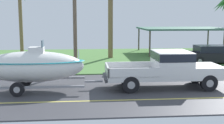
# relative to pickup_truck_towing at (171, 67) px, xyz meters

# --- Properties ---
(ground) EXTENTS (36.00, 22.00, 0.11)m
(ground) POSITION_rel_pickup_truck_towing_xyz_m (1.63, 8.06, -1.05)
(ground) COLOR #38383D
(pickup_truck_towing) EXTENTS (6.01, 2.13, 1.85)m
(pickup_truck_towing) POSITION_rel_pickup_truck_towing_xyz_m (0.00, 0.00, 0.00)
(pickup_truck_towing) COLOR silver
(pickup_truck_towing) RESTS_ON ground
(boat_on_trailer) EXTENTS (6.22, 2.36, 2.45)m
(boat_on_trailer) POSITION_rel_pickup_truck_towing_xyz_m (-6.88, -0.00, 0.15)
(boat_on_trailer) COLOR gray
(boat_on_trailer) RESTS_ON ground
(parked_sedan_near) EXTENTS (4.57, 1.82, 1.38)m
(parked_sedan_near) POSITION_rel_pickup_truck_towing_xyz_m (5.55, 7.37, -0.36)
(parked_sedan_near) COLOR black
(parked_sedan_near) RESTS_ON ground
(carport_awning) EXTENTS (7.94, 5.88, 2.47)m
(carport_awning) POSITION_rel_pickup_truck_towing_xyz_m (5.00, 13.61, 1.33)
(carport_awning) COLOR #4C4238
(carport_awning) RESTS_ON ground
(utility_pole) EXTENTS (0.24, 1.80, 7.14)m
(utility_pole) POSITION_rel_pickup_truck_towing_xyz_m (-4.91, 4.67, 2.68)
(utility_pole) COLOR brown
(utility_pole) RESTS_ON ground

